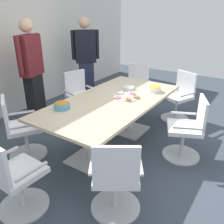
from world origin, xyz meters
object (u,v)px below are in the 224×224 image
Objects in this scene: snack_bowl_pretzels at (62,105)px; person_standing_2 at (86,58)px; office_chair_0 at (21,131)px; person_standing_1 at (32,70)px; snack_bowl_chips_yellow at (155,89)px; office_chair_4 at (179,99)px; conference_table at (112,107)px; office_chair_3 at (188,132)px; office_chair_1 at (14,179)px; office_chair_6 at (80,98)px; donut_platter at (126,96)px; plate_stack at (129,88)px; office_chair_5 at (137,89)px; office_chair_2 at (116,181)px.

person_standing_2 is at bearing 31.52° from snack_bowl_pretzels.
office_chair_0 is 1.38m from person_standing_1.
office_chair_0 is 4.15× the size of snack_bowl_chips_yellow.
person_standing_1 is (-1.54, 2.23, 0.57)m from office_chair_4.
conference_table is 2.64× the size of office_chair_4.
office_chair_1 is at bearing 125.27° from office_chair_3.
snack_bowl_pretzels reaches higher than snack_bowl_chips_yellow.
office_chair_6 reaches higher than donut_platter.
office_chair_0 is 2.14m from snack_bowl_chips_yellow.
office_chair_3 is 4.86× the size of plate_stack.
office_chair_3 is at bearing -103.78° from plate_stack.
person_standing_2 reaches higher than snack_bowl_pretzels.
office_chair_0 is 1.00× the size of office_chair_5.
office_chair_2 is 2.48m from office_chair_6.
office_chair_2 is at bearing -153.55° from plate_stack.
snack_bowl_chips_yellow is at bearing 36.09° from office_chair_3.
office_chair_2 is at bearing 95.94° from office_chair_5.
plate_stack is at bearing 24.63° from donut_platter.
office_chair_6 is at bearing 129.78° from office_chair_0.
office_chair_1 is 1.00× the size of office_chair_3.
office_chair_6 is 4.05× the size of snack_bowl_pretzels.
conference_table is 0.59m from plate_stack.
conference_table is at bearing -175.58° from plate_stack.
conference_table is 2.64× the size of office_chair_5.
person_standing_2 is 1.79m from plate_stack.
snack_bowl_pretzels is 1.00m from donut_platter.
office_chair_2 is at bearing -166.41° from snack_bowl_chips_yellow.
person_standing_1 is at bearing 65.23° from snack_bowl_pretzels.
snack_bowl_chips_yellow is at bearing 114.86° from person_standing_2.
office_chair_2 reaches higher than donut_platter.
snack_bowl_pretzels is at bearing 66.96° from office_chair_0.
office_chair_0 is 0.49× the size of person_standing_1.
office_chair_0 reaches higher than snack_bowl_chips_yellow.
person_standing_2 is 4.55× the size of donut_platter.
snack_bowl_chips_yellow is at bearing 113.29° from office_chair_5.
office_chair_4 is at bearing 136.77° from person_standing_2.
snack_bowl_pretzels is at bearing 89.63° from office_chair_4.
snack_bowl_chips_yellow is at bearing 116.30° from office_chair_6.
office_chair_6 is at bearing 105.74° from office_chair_2.
office_chair_1 is (-0.70, -0.82, 0.00)m from office_chair_0.
person_standing_1 reaches higher than office_chair_0.
donut_platter is (0.86, -0.50, -0.03)m from snack_bowl_pretzels.
snack_bowl_chips_yellow is at bearing -27.78° from conference_table.
person_standing_1 is 1.43m from person_standing_2.
person_standing_1 is 4.62× the size of donut_platter.
conference_table is at bearing 81.44° from office_chair_0.
office_chair_0 is at bearing 141.65° from office_chair_2.
office_chair_3 is at bearing 112.08° from person_standing_2.
office_chair_5 is (2.57, -0.47, 0.00)m from office_chair_0.
donut_platter is (-0.27, -1.18, 0.36)m from office_chair_6.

